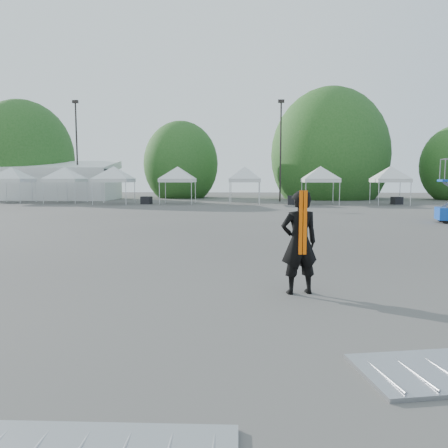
{
  "coord_description": "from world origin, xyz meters",
  "views": [
    {
      "loc": [
        -0.1,
        -11.12,
        2.28
      ],
      "look_at": [
        -0.62,
        -1.77,
        1.3
      ],
      "focal_mm": 35.0,
      "sensor_mm": 36.0,
      "label": 1
    }
  ],
  "objects": [
    {
      "name": "ground",
      "position": [
        0.0,
        0.0,
        0.0
      ],
      "size": [
        120.0,
        120.0,
        0.0
      ],
      "primitive_type": "plane",
      "color": "#474442",
      "rests_on": "ground"
    },
    {
      "name": "marquee",
      "position": [
        -22.0,
        35.0,
        1.97
      ],
      "size": [
        15.0,
        6.25,
        4.23
      ],
      "color": "silver",
      "rests_on": "ground"
    },
    {
      "name": "light_pole_west",
      "position": [
        -18.0,
        34.0,
        5.77
      ],
      "size": [
        0.6,
        0.25,
        10.3
      ],
      "color": "black",
      "rests_on": "ground"
    },
    {
      "name": "light_pole_east",
      "position": [
        3.0,
        32.0,
        5.52
      ],
      "size": [
        0.6,
        0.25,
        9.8
      ],
      "color": "black",
      "rests_on": "ground"
    },
    {
      "name": "tree_far_w",
      "position": [
        -26.0,
        38.0,
        4.54
      ],
      "size": [
        4.8,
        4.8,
        7.3
      ],
      "color": "#382314",
      "rests_on": "ground"
    },
    {
      "name": "tree_mid_w",
      "position": [
        -8.0,
        40.0,
        3.93
      ],
      "size": [
        4.16,
        4.16,
        6.33
      ],
      "color": "#382314",
      "rests_on": "ground"
    },
    {
      "name": "tree_mid_e",
      "position": [
        9.0,
        39.0,
        4.84
      ],
      "size": [
        5.12,
        5.12,
        7.79
      ],
      "color": "#382314",
      "rests_on": "ground"
    },
    {
      "name": "tent_a",
      "position": [
        -22.03,
        28.42,
        3.06
      ],
      "size": [
        4.41,
        4.41,
        3.88
      ],
      "color": "silver",
      "rests_on": "ground"
    },
    {
      "name": "tent_b",
      "position": [
        -17.13,
        28.75,
        3.06
      ],
      "size": [
        4.43,
        4.43,
        3.88
      ],
      "color": "silver",
      "rests_on": "ground"
    },
    {
      "name": "tent_c",
      "position": [
        -12.01,
        27.1,
        3.06
      ],
      "size": [
        4.42,
        4.42,
        3.88
      ],
      "color": "silver",
      "rests_on": "ground"
    },
    {
      "name": "tent_d",
      "position": [
        -6.41,
        27.8,
        3.06
      ],
      "size": [
        4.24,
        4.24,
        3.88
      ],
      "color": "silver",
      "rests_on": "ground"
    },
    {
      "name": "tent_e",
      "position": [
        -0.42,
        28.02,
        3.06
      ],
      "size": [
        3.94,
        3.94,
        3.88
      ],
      "color": "silver",
      "rests_on": "ground"
    },
    {
      "name": "tent_f",
      "position": [
        6.15,
        27.51,
        3.06
      ],
      "size": [
        4.27,
        4.27,
        3.88
      ],
      "color": "silver",
      "rests_on": "ground"
    },
    {
      "name": "tent_g",
      "position": [
        12.12,
        27.42,
        3.06
      ],
      "size": [
        4.0,
        4.0,
        3.88
      ],
      "color": "silver",
      "rests_on": "ground"
    },
    {
      "name": "man",
      "position": [
        0.9,
        -2.55,
        1.03
      ],
      "size": [
        0.85,
        0.67,
        2.06
      ],
      "rotation": [
        0.0,
        0.0,
        3.4
      ],
      "color": "black",
      "rests_on": "ground"
    },
    {
      "name": "crate_west",
      "position": [
        -9.12,
        27.09,
        0.34
      ],
      "size": [
        0.99,
        0.85,
        0.67
      ],
      "primitive_type": "cube",
      "rotation": [
        0.0,
        0.0,
        -0.22
      ],
      "color": "black",
      "rests_on": "ground"
    },
    {
      "name": "crate_mid",
      "position": [
        3.81,
        26.98,
        0.39
      ],
      "size": [
        1.04,
        0.83,
        0.78
      ],
      "primitive_type": "cube",
      "rotation": [
        0.0,
        0.0,
        -0.06
      ],
      "color": "black",
      "rests_on": "ground"
    },
    {
      "name": "crate_east",
      "position": [
        12.94,
        27.97,
        0.33
      ],
      "size": [
        1.03,
        0.92,
        0.66
      ],
      "primitive_type": "cube",
      "rotation": [
        0.0,
        0.0,
        0.37
      ],
      "color": "black",
      "rests_on": "ground"
    }
  ]
}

